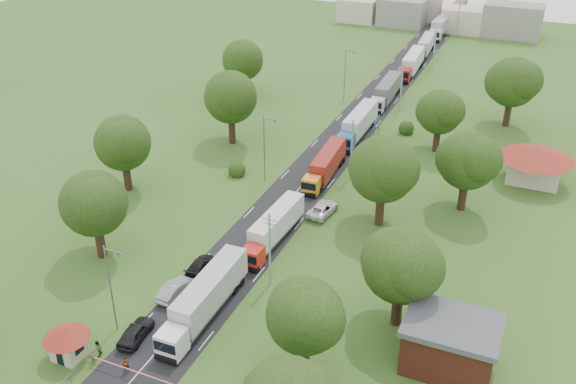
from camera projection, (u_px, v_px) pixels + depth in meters
The scene contains 43 objects.
ground at pixel (254, 241), 78.75m from camera, with size 260.00×260.00×0.00m, color #36541C.
road at pixel (313, 173), 94.85m from camera, with size 8.00×200.00×0.04m, color black.
boom_barrier at pixel (120, 367), 58.66m from camera, with size 9.22×0.35×1.18m.
guard_booth at pixel (67, 339), 60.07m from camera, with size 4.40×4.40×3.45m.
info_sign at pixel (377, 124), 103.68m from camera, with size 0.12×3.10×4.10m.
pole_1 at pixel (270, 248), 68.95m from camera, with size 1.60×0.24×9.00m.
pole_2 at pixel (352, 148), 91.49m from camera, with size 1.60×0.24×9.00m.
pole_3 at pixel (401, 87), 114.04m from camera, with size 1.60×0.24×9.00m.
pole_4 at pixel (435, 47), 136.58m from camera, with size 1.60×0.24×9.00m.
pole_5 at pixel (458, 17), 159.12m from camera, with size 1.60×0.24×9.00m.
lamp_0 at pixel (111, 285), 61.83m from camera, with size 2.03×0.22×10.00m.
lamp_1 at pixel (265, 146), 90.01m from camera, with size 2.03×0.22×10.00m.
lamp_2 at pixel (346, 73), 118.19m from camera, with size 2.03×0.22×10.00m.
tree_2 at pixel (305, 315), 56.34m from camera, with size 8.00×8.00×10.10m.
tree_3 at pixel (402, 264), 62.02m from camera, with size 8.80×8.80×11.07m.
tree_4 at pixel (383, 169), 78.65m from camera, with size 9.60×9.60×12.05m.
tree_5 at pixel (468, 160), 82.26m from camera, with size 8.80×8.80×11.07m.
tree_6 at pixel (440, 111), 98.67m from camera, with size 8.00×8.00×10.10m.
tree_7 at pixel (513, 82), 107.04m from camera, with size 9.60×9.60×12.05m.
tree_10 at pixel (95, 203), 72.55m from camera, with size 8.80×8.80×11.07m.
tree_11 at pixel (123, 142), 87.06m from camera, with size 8.80×8.80×11.07m.
tree_12 at pixel (231, 97), 100.79m from camera, with size 9.60×9.60×12.05m.
tree_13 at pixel (243, 60), 119.96m from camera, with size 8.80×8.80×11.07m.
house_brick at pixel (450, 344), 58.79m from camera, with size 8.60×6.60×5.20m.
house_cream at pixel (536, 159), 90.74m from camera, with size 10.08×10.08×5.80m.
distant_town at pixel (442, 16), 165.40m from camera, with size 52.00×8.00×8.00m.
church at pixel (432, 1), 172.55m from camera, with size 5.00×5.00×12.30m.
truck_0 at pixel (206, 298), 65.41m from camera, with size 2.67×15.02×4.16m.
truck_1 at pixel (274, 228), 77.70m from camera, with size 2.81×13.59×3.76m.
truck_2 at pixel (326, 164), 92.90m from camera, with size 2.97×13.66×3.77m.
truck_3 at pixel (358, 124), 105.65m from camera, with size 2.62×15.00×4.16m.
truck_4 at pixel (387, 91), 119.79m from camera, with size 2.89×14.43×3.99m.
truck_5 at pixel (412, 63), 134.47m from camera, with size 3.15×15.06×4.16m.
truck_6 at pixel (425, 46), 146.46m from camera, with size 3.10×13.77×3.80m.
truck_7 at pixel (441, 26), 161.19m from camera, with size 3.28×15.60×4.31m.
truck_8 at pixel (456, 12), 174.27m from camera, with size 3.40×15.81×4.37m.
car_lane_front at pixel (136, 332), 62.94m from camera, with size 1.97×4.90×1.67m, color black.
car_lane_mid at pixel (175, 289), 68.92m from camera, with size 1.76×5.05×1.66m, color gray.
car_lane_rear at pixel (200, 266), 72.97m from camera, with size 2.01×4.95×1.44m, color black.
car_verge_near at pixel (323, 209), 84.10m from camera, with size 2.56×5.56×1.55m, color white.
car_verge_far at pixel (381, 155), 98.38m from camera, with size 1.92×4.78×1.63m, color #595D61.
pedestrian_near at pixel (126, 365), 58.99m from camera, with size 0.61×0.40×1.68m, color gray.
pedestrian_booth at pixel (98, 349), 60.79m from camera, with size 0.84×0.65×1.72m, color gray.
Camera 1 is at (30.07, -59.06, 43.17)m, focal length 40.00 mm.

